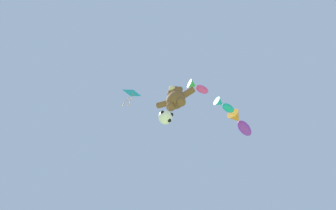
% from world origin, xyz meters
% --- Properties ---
extents(teddy_bear_kite, '(2.49, 1.10, 2.53)m').
position_xyz_m(teddy_bear_kite, '(2.05, 5.10, 13.35)').
color(teddy_bear_kite, brown).
extents(soccer_ball_kite, '(0.84, 0.84, 0.77)m').
position_xyz_m(soccer_ball_kite, '(1.36, 5.24, 11.61)').
color(soccer_ball_kite, white).
extents(fish_kite_magenta, '(1.38, 1.54, 0.66)m').
position_xyz_m(fish_kite_magenta, '(3.43, 5.97, 15.84)').
color(fish_kite_magenta, '#E53F9E').
extents(fish_kite_teal, '(1.35, 1.68, 0.71)m').
position_xyz_m(fish_kite_teal, '(4.59, 8.16, 15.97)').
color(fish_kite_teal, '#19ADB2').
extents(fish_kite_violet, '(1.41, 2.55, 0.97)m').
position_xyz_m(fish_kite_violet, '(5.19, 10.14, 16.11)').
color(fish_kite_violet, purple).
extents(diamond_kite, '(1.00, 1.06, 3.33)m').
position_xyz_m(diamond_kite, '(-1.04, 4.43, 16.12)').
color(diamond_kite, '#19ADB2').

